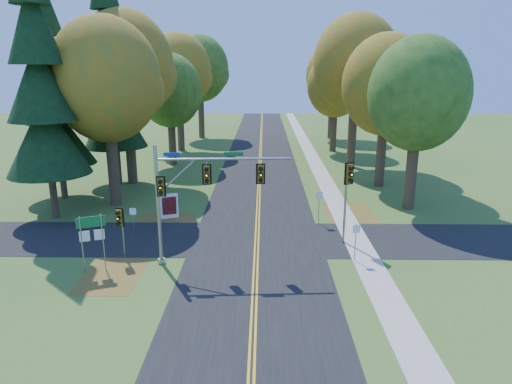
{
  "coord_description": "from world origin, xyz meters",
  "views": [
    {
      "loc": [
        0.4,
        -24.85,
        10.56
      ],
      "look_at": [
        -0.05,
        1.61,
        3.2
      ],
      "focal_mm": 32.0,
      "sensor_mm": 36.0,
      "label": 1
    }
  ],
  "objects_px": {
    "traffic_mast": "(191,189)",
    "info_kiosk": "(169,206)",
    "east_signal_pole": "(348,183)",
    "route_sign_cluster": "(92,232)"
  },
  "relations": [
    {
      "from": "traffic_mast",
      "to": "info_kiosk",
      "type": "xyz_separation_m",
      "value": [
        -2.9,
        7.71,
        -3.36
      ]
    },
    {
      "from": "traffic_mast",
      "to": "info_kiosk",
      "type": "bearing_deg",
      "value": 107.51
    },
    {
      "from": "east_signal_pole",
      "to": "traffic_mast",
      "type": "bearing_deg",
      "value": -179.04
    },
    {
      "from": "traffic_mast",
      "to": "route_sign_cluster",
      "type": "bearing_deg",
      "value": -170.36
    },
    {
      "from": "traffic_mast",
      "to": "east_signal_pole",
      "type": "distance_m",
      "value": 9.32
    },
    {
      "from": "traffic_mast",
      "to": "east_signal_pole",
      "type": "height_order",
      "value": "traffic_mast"
    },
    {
      "from": "route_sign_cluster",
      "to": "info_kiosk",
      "type": "distance_m",
      "value": 9.22
    },
    {
      "from": "east_signal_pole",
      "to": "info_kiosk",
      "type": "xyz_separation_m",
      "value": [
        -11.73,
        4.75,
        -3.0
      ]
    },
    {
      "from": "traffic_mast",
      "to": "info_kiosk",
      "type": "height_order",
      "value": "traffic_mast"
    },
    {
      "from": "info_kiosk",
      "to": "traffic_mast",
      "type": "bearing_deg",
      "value": -89.4
    }
  ]
}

